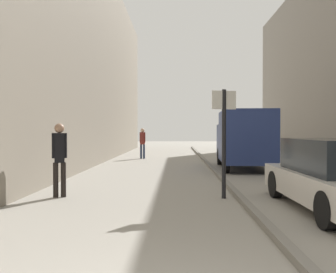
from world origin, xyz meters
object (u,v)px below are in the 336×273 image
Objects in this scene: pedestrian_mid_block at (143,141)px; street_sign_post at (224,134)px; delivery_van at (244,138)px; pedestrian_main_foreground at (59,155)px.

street_sign_post is at bearing -61.69° from pedestrian_mid_block.
pedestrian_mid_block is 7.24m from delivery_van.
pedestrian_main_foreground is at bearing -80.20° from pedestrian_mid_block.
street_sign_post is at bearing 160.76° from pedestrian_main_foreground.
pedestrian_main_foreground is 0.37× the size of delivery_van.
street_sign_post is (3.98, -0.06, 0.51)m from pedestrian_main_foreground.
delivery_van is 1.88× the size of street_sign_post.
pedestrian_main_foreground is at bearing -128.04° from delivery_van.
delivery_van reaches higher than pedestrian_main_foreground.
pedestrian_main_foreground is 12.09m from pedestrian_mid_block.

